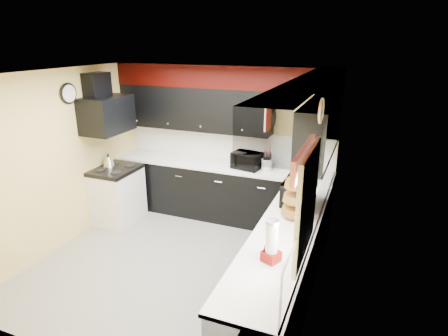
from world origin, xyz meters
name	(u,v)px	position (x,y,z in m)	size (l,w,h in m)	color
ground	(178,262)	(0.00, 0.00, 0.00)	(3.60, 3.60, 0.00)	gray
wall_back	(226,141)	(0.00, 1.80, 1.25)	(3.60, 0.06, 2.50)	#E0C666
wall_right	(321,197)	(1.80, 0.00, 1.25)	(0.06, 3.60, 2.50)	#E0C666
wall_left	(62,160)	(-1.80, 0.00, 1.25)	(0.06, 3.60, 2.50)	#E0C666
ceiling	(169,73)	(0.00, 0.00, 2.50)	(3.60, 3.60, 0.06)	white
cab_back	(220,192)	(0.00, 1.50, 0.45)	(3.60, 0.60, 0.90)	black
cab_right	(283,269)	(1.50, -0.30, 0.45)	(0.60, 3.00, 0.90)	black
counter_back	(220,165)	(0.00, 1.50, 0.92)	(3.62, 0.64, 0.04)	white
counter_right	(286,232)	(1.50, -0.30, 0.92)	(0.64, 3.02, 0.04)	white
splash_back	(226,145)	(0.00, 1.79, 1.19)	(3.60, 0.02, 0.50)	white
splash_right	(319,202)	(1.79, 0.00, 1.19)	(0.02, 3.60, 0.50)	white
upper_back	(194,108)	(-0.50, 1.62, 1.80)	(2.60, 0.35, 0.70)	black
upper_right	(320,129)	(1.62, 0.90, 1.80)	(0.35, 1.80, 0.70)	black
soffit_back	(222,76)	(0.00, 1.62, 2.33)	(3.60, 0.36, 0.35)	black
soffit_right	(308,99)	(1.62, -0.18, 2.33)	(0.36, 3.24, 0.35)	black
stove	(118,196)	(-1.50, 0.75, 0.43)	(0.60, 0.75, 0.86)	white
cooktop	(115,170)	(-1.50, 0.75, 0.89)	(0.62, 0.77, 0.06)	black
hood	(107,114)	(-1.55, 0.75, 1.78)	(0.50, 0.78, 0.55)	black
hood_duct	(97,86)	(-1.68, 0.75, 2.20)	(0.24, 0.40, 0.40)	black
window	(307,204)	(1.79, -0.90, 1.55)	(0.03, 0.86, 0.96)	white
valance	(304,158)	(1.73, -0.90, 1.95)	(0.04, 0.88, 0.20)	red
pan_top	(272,101)	(0.82, 1.55, 2.00)	(0.03, 0.22, 0.40)	black
pan_mid	(269,120)	(0.82, 1.42, 1.75)	(0.03, 0.28, 0.46)	black
pan_low	(274,118)	(0.82, 1.68, 1.72)	(0.03, 0.24, 0.42)	black
cut_board	(268,118)	(0.83, 1.30, 1.80)	(0.03, 0.26, 0.35)	white
baskets	(296,197)	(1.52, 0.05, 1.18)	(0.27, 0.27, 0.50)	brown
clock	(68,93)	(-1.77, 0.25, 2.15)	(0.03, 0.30, 0.30)	black
deco_plate	(321,111)	(1.77, -0.35, 2.25)	(0.03, 0.24, 0.24)	white
toaster_oven	(247,160)	(0.47, 1.46, 1.07)	(0.44, 0.37, 0.26)	black
microwave	(299,192)	(1.49, 0.46, 1.09)	(0.54, 0.36, 0.30)	black
utensil_crock	(267,165)	(0.79, 1.49, 1.03)	(0.17, 0.17, 0.18)	silver
knife_block	(267,162)	(0.79, 1.54, 1.06)	(0.11, 0.16, 0.25)	black
kettle	(109,161)	(-1.65, 0.79, 1.00)	(0.18, 0.18, 0.17)	#A9AAAE
dispenser_a	(271,242)	(1.49, -0.90, 1.11)	(0.13, 0.13, 0.34)	#700007
dispenser_b	(272,242)	(1.50, -0.93, 1.13)	(0.14, 0.14, 0.39)	#630213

